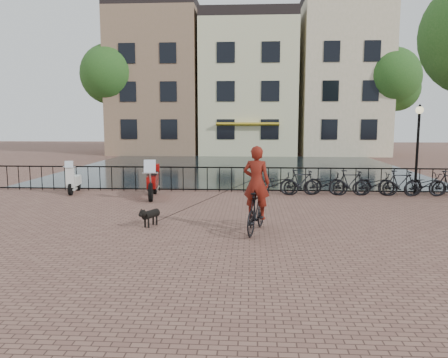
# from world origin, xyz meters

# --- Properties ---
(ground) EXTENTS (100.00, 100.00, 0.00)m
(ground) POSITION_xyz_m (0.00, 0.00, 0.00)
(ground) COLOR brown
(ground) RESTS_ON ground
(canal_water) EXTENTS (20.00, 20.00, 0.00)m
(canal_water) POSITION_xyz_m (0.00, 17.30, 0.00)
(canal_water) COLOR black
(canal_water) RESTS_ON ground
(railing) EXTENTS (20.00, 0.05, 1.02)m
(railing) POSITION_xyz_m (0.00, 8.00, 0.50)
(railing) COLOR black
(railing) RESTS_ON ground
(canal_house_left) EXTENTS (7.50, 9.00, 12.80)m
(canal_house_left) POSITION_xyz_m (-7.50, 30.00, 6.40)
(canal_house_left) COLOR #84694D
(canal_house_left) RESTS_ON ground
(canal_house_mid) EXTENTS (8.00, 9.50, 11.80)m
(canal_house_mid) POSITION_xyz_m (0.50, 30.00, 5.90)
(canal_house_mid) COLOR beige
(canal_house_mid) RESTS_ON ground
(canal_house_right) EXTENTS (7.00, 9.00, 13.30)m
(canal_house_right) POSITION_xyz_m (8.50, 30.00, 6.65)
(canal_house_right) COLOR #C5BC92
(canal_house_right) RESTS_ON ground
(tree_far_left) EXTENTS (5.04, 5.04, 9.27)m
(tree_far_left) POSITION_xyz_m (-11.00, 27.00, 6.73)
(tree_far_left) COLOR black
(tree_far_left) RESTS_ON ground
(tree_far_right) EXTENTS (4.76, 4.76, 8.76)m
(tree_far_right) POSITION_xyz_m (12.00, 27.00, 6.35)
(tree_far_right) COLOR black
(tree_far_right) RESTS_ON ground
(lamp_post) EXTENTS (0.30, 0.30, 3.45)m
(lamp_post) POSITION_xyz_m (7.20, 7.60, 2.38)
(lamp_post) COLOR black
(lamp_post) RESTS_ON ground
(cyclist) EXTENTS (0.99, 2.01, 2.65)m
(cyclist) POSITION_xyz_m (0.93, 1.50, 1.00)
(cyclist) COLOR black
(cyclist) RESTS_ON ground
(dog) EXTENTS (0.57, 0.84, 0.54)m
(dog) POSITION_xyz_m (-1.96, 1.98, 0.27)
(dog) COLOR black
(dog) RESTS_ON ground
(motorcycle) EXTENTS (0.79, 2.23, 1.56)m
(motorcycle) POSITION_xyz_m (-2.92, 6.47, 0.78)
(motorcycle) COLOR #9C0D0B
(motorcycle) RESTS_ON ground
(scooter) EXTENTS (0.63, 1.54, 1.38)m
(scooter) POSITION_xyz_m (-6.33, 7.35, 0.69)
(scooter) COLOR silver
(scooter) RESTS_ON ground
(parked_bike_0) EXTENTS (1.79, 0.85, 0.90)m
(parked_bike_0) POSITION_xyz_m (1.80, 7.40, 0.45)
(parked_bike_0) COLOR black
(parked_bike_0) RESTS_ON ground
(parked_bike_1) EXTENTS (1.71, 0.67, 1.00)m
(parked_bike_1) POSITION_xyz_m (2.75, 7.40, 0.50)
(parked_bike_1) COLOR black
(parked_bike_1) RESTS_ON ground
(parked_bike_2) EXTENTS (1.74, 0.68, 0.90)m
(parked_bike_2) POSITION_xyz_m (3.70, 7.40, 0.45)
(parked_bike_2) COLOR black
(parked_bike_2) RESTS_ON ground
(parked_bike_3) EXTENTS (1.68, 0.55, 1.00)m
(parked_bike_3) POSITION_xyz_m (4.65, 7.40, 0.50)
(parked_bike_3) COLOR black
(parked_bike_3) RESTS_ON ground
(parked_bike_4) EXTENTS (1.73, 0.64, 0.90)m
(parked_bike_4) POSITION_xyz_m (5.60, 7.40, 0.45)
(parked_bike_4) COLOR black
(parked_bike_4) RESTS_ON ground
(parked_bike_5) EXTENTS (1.67, 0.49, 1.00)m
(parked_bike_5) POSITION_xyz_m (6.55, 7.40, 0.50)
(parked_bike_5) COLOR black
(parked_bike_5) RESTS_ON ground
(parked_bike_6) EXTENTS (1.79, 0.85, 0.90)m
(parked_bike_6) POSITION_xyz_m (7.50, 7.40, 0.45)
(parked_bike_6) COLOR black
(parked_bike_6) RESTS_ON ground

